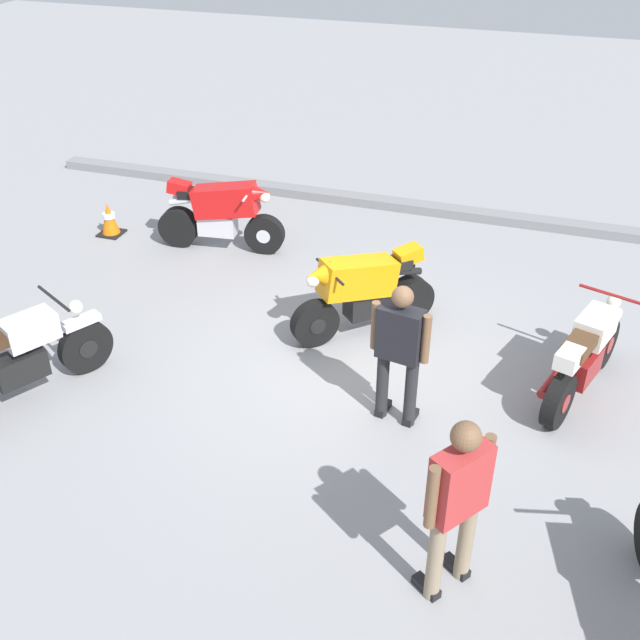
# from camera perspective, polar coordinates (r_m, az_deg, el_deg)

# --- Properties ---
(ground_plane) EXTENTS (40.00, 40.00, 0.00)m
(ground_plane) POSITION_cam_1_polar(r_m,az_deg,el_deg) (8.88, 2.66, -3.42)
(ground_plane) COLOR gray
(curb_edge) EXTENTS (14.00, 0.30, 0.15)m
(curb_edge) POSITION_cam_1_polar(r_m,az_deg,el_deg) (12.79, 8.40, 8.40)
(curb_edge) COLOR gray
(curb_edge) RESTS_ON ground
(motorcycle_silver_cruiser) EXTENTS (1.10, 1.90, 1.09)m
(motorcycle_silver_cruiser) POSITION_cam_1_polar(r_m,az_deg,el_deg) (8.71, -21.88, -2.69)
(motorcycle_silver_cruiser) COLOR black
(motorcycle_silver_cruiser) RESTS_ON ground
(motorcycle_cream_vintage) EXTENTS (0.94, 1.90, 1.07)m
(motorcycle_cream_vintage) POSITION_cam_1_polar(r_m,az_deg,el_deg) (8.65, 19.52, -2.67)
(motorcycle_cream_vintage) COLOR black
(motorcycle_cream_vintage) RESTS_ON ground
(motorcycle_orange_sportbike) EXTENTS (1.54, 1.49, 1.14)m
(motorcycle_orange_sportbike) POSITION_cam_1_polar(r_m,az_deg,el_deg) (9.18, 3.35, 2.26)
(motorcycle_orange_sportbike) COLOR black
(motorcycle_orange_sportbike) RESTS_ON ground
(motorcycle_red_sportbike) EXTENTS (1.96, 0.70, 1.14)m
(motorcycle_red_sportbike) POSITION_cam_1_polar(r_m,az_deg,el_deg) (11.33, -7.59, 8.12)
(motorcycle_red_sportbike) COLOR black
(motorcycle_red_sportbike) RESTS_ON ground
(person_in_red_shirt) EXTENTS (0.51, 0.59, 1.73)m
(person_in_red_shirt) POSITION_cam_1_polar(r_m,az_deg,el_deg) (5.93, 10.44, -13.24)
(person_in_red_shirt) COLOR gray
(person_in_red_shirt) RESTS_ON ground
(person_in_black_shirt) EXTENTS (0.64, 0.37, 1.63)m
(person_in_black_shirt) POSITION_cam_1_polar(r_m,az_deg,el_deg) (7.58, 6.07, -2.12)
(person_in_black_shirt) COLOR #262628
(person_in_black_shirt) RESTS_ON ground
(traffic_cone) EXTENTS (0.36, 0.36, 0.53)m
(traffic_cone) POSITION_cam_1_polar(r_m,az_deg,el_deg) (12.29, -15.79, 7.43)
(traffic_cone) COLOR black
(traffic_cone) RESTS_ON ground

